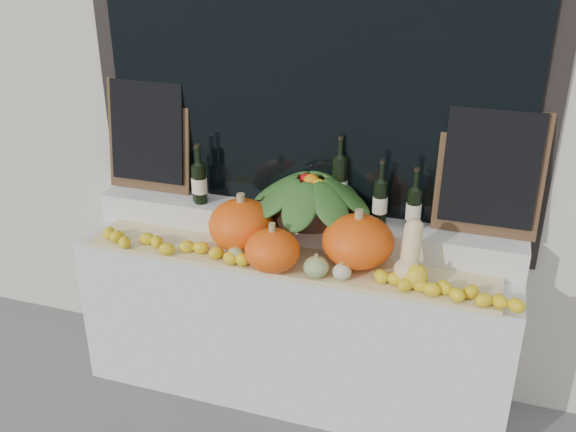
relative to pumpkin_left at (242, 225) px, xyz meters
The scene contains 17 objects.
display_sill 0.65m from the pumpkin_left, 17.43° to the left, with size 2.30×0.55×0.88m, color silver.
rear_tier 0.35m from the pumpkin_left, 42.53° to the left, with size 2.30×0.25×0.16m, color silver.
straw_bedding 0.29m from the pumpkin_left, 10.69° to the right, with size 2.10×0.32×0.03m, color tan.
pumpkin_left is the anchor object (origin of this frame).
pumpkin_right 0.60m from the pumpkin_left, ahead, with size 0.35×0.35×0.26m, color #F8560D.
pumpkin_center 0.28m from the pumpkin_left, 36.79° to the right, with size 0.27×0.27×0.21m, color #F8560D.
butternut_squash 0.87m from the pumpkin_left, ahead, with size 0.14×0.20×0.29m.
decorative_gourds 0.45m from the pumpkin_left, 20.18° to the right, with size 0.98×0.17×0.16m.
lemon_heap 0.31m from the pumpkin_left, 32.26° to the right, with size 2.20×0.16×0.06m, color yellow, non-canonical shape.
produce_bowl 0.39m from the pumpkin_left, 34.90° to the left, with size 0.68×0.68×0.24m.
wine_bottle_far_left 0.39m from the pumpkin_left, 149.23° to the left, with size 0.08×0.08×0.34m.
wine_bottle_near_left 0.41m from the pumpkin_left, 147.60° to the left, with size 0.08×0.08×0.31m.
wine_bottle_tall 0.55m from the pumpkin_left, 33.90° to the left, with size 0.08×0.08×0.42m.
wine_bottle_near_right 0.71m from the pumpkin_left, 19.51° to the left, with size 0.08×0.08×0.34m.
wine_bottle_far_right 0.87m from the pumpkin_left, 14.68° to the left, with size 0.08×0.08×0.33m.
chalkboard_left 0.80m from the pumpkin_left, 156.57° to the left, with size 0.50×0.11×0.62m.
chalkboard_right 1.25m from the pumpkin_left, 13.98° to the left, with size 0.50×0.11×0.62m.
Camera 1 is at (0.90, -1.28, 2.45)m, focal length 40.00 mm.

